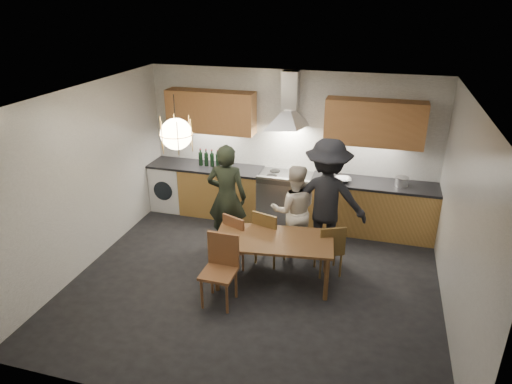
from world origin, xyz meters
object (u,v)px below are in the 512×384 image
(chair_front, at_px, (221,264))
(person_mid, at_px, (294,210))
(person_left, at_px, (227,197))
(mixing_bowl, at_px, (343,180))
(dining_table, at_px, (274,244))
(chair_back_left, at_px, (238,237))
(person_right, at_px, (327,199))
(stock_pot, at_px, (402,182))
(wine_bottles, at_px, (215,158))

(chair_front, xyz_separation_m, person_mid, (0.66, 1.43, 0.19))
(person_left, relative_size, mixing_bowl, 6.36)
(dining_table, distance_m, chair_back_left, 0.66)
(chair_front, relative_size, person_right, 0.50)
(chair_back_left, distance_m, mixing_bowl, 2.06)
(chair_back_left, height_order, mixing_bowl, mixing_bowl)
(dining_table, height_order, stock_pot, stock_pot)
(dining_table, relative_size, person_right, 0.91)
(chair_front, distance_m, person_left, 1.45)
(dining_table, bearing_deg, mixing_bowl, 60.18)
(chair_front, distance_m, person_mid, 1.59)
(dining_table, bearing_deg, person_right, 51.11)
(person_right, relative_size, wine_bottles, 3.01)
(person_left, relative_size, wine_bottles, 2.74)
(chair_back_left, bearing_deg, dining_table, 179.36)
(chair_back_left, height_order, person_right, person_right)
(chair_front, bearing_deg, stock_pot, 49.11)
(chair_front, height_order, person_mid, person_mid)
(person_mid, bearing_deg, stock_pot, -163.67)
(chair_front, height_order, person_left, person_left)
(person_mid, bearing_deg, dining_table, 66.03)
(chair_front, distance_m, stock_pot, 3.31)
(person_mid, xyz_separation_m, person_right, (0.47, 0.09, 0.20))
(dining_table, bearing_deg, chair_front, -140.65)
(person_left, height_order, stock_pot, person_left)
(mixing_bowl, bearing_deg, wine_bottles, 177.21)
(mixing_bowl, relative_size, wine_bottles, 0.43)
(chair_front, relative_size, mixing_bowl, 3.51)
(person_right, bearing_deg, mixing_bowl, -102.72)
(dining_table, relative_size, person_mid, 1.17)
(stock_pot, bearing_deg, wine_bottles, 179.40)
(person_mid, relative_size, person_right, 0.78)
(person_mid, relative_size, stock_pot, 7.23)
(chair_front, xyz_separation_m, mixing_bowl, (1.29, 2.35, 0.40))
(mixing_bowl, bearing_deg, chair_back_left, -131.39)
(dining_table, distance_m, wine_bottles, 2.47)
(wine_bottles, bearing_deg, person_mid, -32.15)
(person_mid, relative_size, mixing_bowl, 5.44)
(chair_back_left, bearing_deg, wine_bottles, -37.24)
(chair_front, distance_m, mixing_bowl, 2.71)
(chair_back_left, xyz_separation_m, person_mid, (0.71, 0.58, 0.24))
(person_mid, height_order, mixing_bowl, person_mid)
(person_left, bearing_deg, mixing_bowl, -154.32)
(chair_front, relative_size, stock_pot, 4.67)
(person_left, bearing_deg, person_right, -179.00)
(dining_table, relative_size, person_left, 1.00)
(chair_back_left, bearing_deg, mixing_bowl, -108.76)
(dining_table, xyz_separation_m, chair_front, (-0.56, -0.59, -0.06))
(person_right, height_order, stock_pot, person_right)
(chair_front, bearing_deg, chair_back_left, 94.12)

